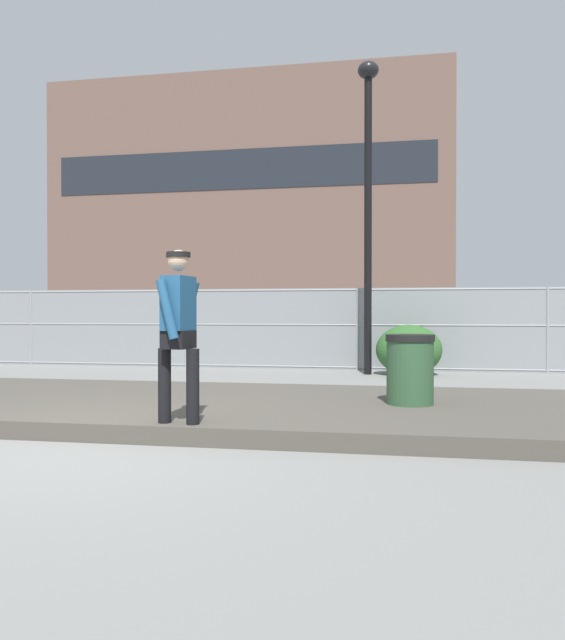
{
  "coord_description": "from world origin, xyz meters",
  "views": [
    {
      "loc": [
        2.85,
        -5.36,
        1.29
      ],
      "look_at": [
        1.03,
        4.57,
        1.17
      ],
      "focal_mm": 34.61,
      "sensor_mm": 36.0,
      "label": 1
    }
  ],
  "objects_px": {
    "skateboard": "(179,437)",
    "skater": "(178,329)",
    "street_lamp": "(368,179)",
    "parked_car_near": "(104,328)",
    "trash_bin": "(410,377)",
    "shrub_left": "(409,350)"
  },
  "relations": [
    {
      "from": "skateboard",
      "to": "skater",
      "type": "relative_size",
      "value": 0.44
    },
    {
      "from": "parked_car_near",
      "to": "shrub_left",
      "type": "relative_size",
      "value": 3.36
    },
    {
      "from": "street_lamp",
      "to": "trash_bin",
      "type": "xyz_separation_m",
      "value": [
        0.74,
        -5.45,
        -3.57
      ]
    },
    {
      "from": "skateboard",
      "to": "trash_bin",
      "type": "height_order",
      "value": "trash_bin"
    },
    {
      "from": "skater",
      "to": "street_lamp",
      "type": "height_order",
      "value": "street_lamp"
    },
    {
      "from": "parked_car_near",
      "to": "trash_bin",
      "type": "xyz_separation_m",
      "value": [
        8.9,
        -9.92,
        -0.32
      ]
    },
    {
      "from": "skater",
      "to": "trash_bin",
      "type": "distance_m",
      "value": 2.95
    },
    {
      "from": "skateboard",
      "to": "skater",
      "type": "distance_m",
      "value": 1.07
    },
    {
      "from": "skater",
      "to": "parked_car_near",
      "type": "height_order",
      "value": "skater"
    },
    {
      "from": "parked_car_near",
      "to": "trash_bin",
      "type": "relative_size",
      "value": 4.42
    },
    {
      "from": "skater",
      "to": "street_lamp",
      "type": "distance_m",
      "value": 7.93
    },
    {
      "from": "shrub_left",
      "to": "skateboard",
      "type": "bearing_deg",
      "value": -108.53
    },
    {
      "from": "parked_car_near",
      "to": "trash_bin",
      "type": "height_order",
      "value": "parked_car_near"
    },
    {
      "from": "skateboard",
      "to": "skater",
      "type": "height_order",
      "value": "skater"
    },
    {
      "from": "street_lamp",
      "to": "parked_car_near",
      "type": "bearing_deg",
      "value": 151.27
    },
    {
      "from": "skater",
      "to": "street_lamp",
      "type": "relative_size",
      "value": 0.28
    },
    {
      "from": "shrub_left",
      "to": "trash_bin",
      "type": "height_order",
      "value": "shrub_left"
    },
    {
      "from": "parked_car_near",
      "to": "shrub_left",
      "type": "xyz_separation_m",
      "value": [
        9.01,
        -4.49,
        -0.31
      ]
    },
    {
      "from": "street_lamp",
      "to": "shrub_left",
      "type": "relative_size",
      "value": 4.83
    },
    {
      "from": "skater",
      "to": "shrub_left",
      "type": "height_order",
      "value": "skater"
    },
    {
      "from": "parked_car_near",
      "to": "skateboard",
      "type": "bearing_deg",
      "value": -60.5
    },
    {
      "from": "street_lamp",
      "to": "skater",
      "type": "bearing_deg",
      "value": -102.23
    }
  ]
}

